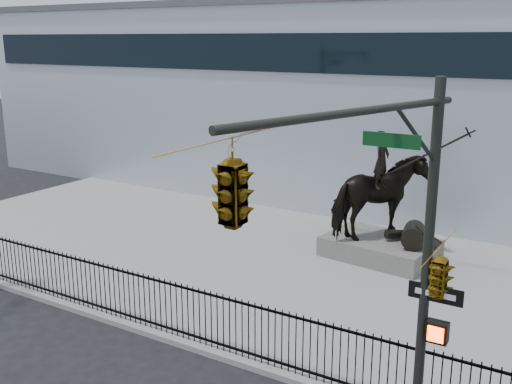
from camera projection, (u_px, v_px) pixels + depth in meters
The scene contains 7 objects.
ground at pixel (129, 357), 14.68m from camera, with size 120.00×120.00×0.00m, color black.
plaza at pixel (271, 265), 20.44m from camera, with size 30.00×12.00×0.15m, color gray.
building at pixel (401, 102), 30.09m from camera, with size 44.00×14.00×9.00m, color #B4BDC4.
picket_fence at pixel (161, 305), 15.48m from camera, with size 22.10×0.10×1.50m.
statue_plinth at pixel (380, 248), 20.90m from camera, with size 3.64×2.50×0.68m, color #4E4C47.
equestrian_statue at pixel (384, 199), 20.41m from camera, with size 4.64×3.17×3.96m.
traffic_signal_right at pixel (351, 236), 8.55m from camera, with size 2.17×6.86×7.00m.
Camera 1 is at (9.53, -9.65, 7.58)m, focal length 42.00 mm.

